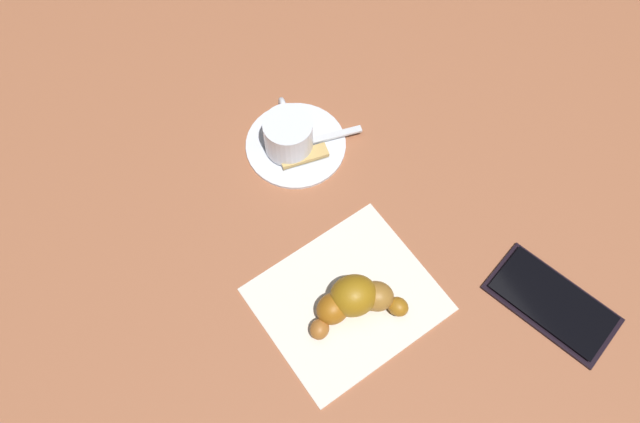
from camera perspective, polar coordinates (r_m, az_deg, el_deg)
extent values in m
plane|color=#9B5A3B|center=(0.79, 1.18, -0.70)|extent=(1.80, 1.80, 0.00)
cylinder|color=silver|center=(0.84, -2.14, 5.95)|extent=(0.13, 0.13, 0.01)
cylinder|color=silver|center=(0.81, -2.58, 6.80)|extent=(0.06, 0.06, 0.05)
cylinder|color=#422114|center=(0.81, -2.59, 7.01)|extent=(0.05, 0.05, 0.00)
torus|color=silver|center=(0.83, -3.21, 8.86)|extent=(0.03, 0.01, 0.03)
cube|color=silver|center=(0.84, 0.44, 6.50)|extent=(0.03, 0.10, 0.00)
ellipsoid|color=silver|center=(0.83, -3.76, 5.53)|extent=(0.02, 0.03, 0.01)
cube|color=tan|center=(0.82, -1.40, 4.89)|extent=(0.03, 0.06, 0.01)
cube|color=silver|center=(0.75, 2.40, -7.66)|extent=(0.19, 0.21, 0.00)
ellipsoid|color=#986016|center=(0.74, 6.85, -8.28)|extent=(0.03, 0.03, 0.02)
ellipsoid|color=olive|center=(0.73, 4.98, -7.41)|extent=(0.05, 0.05, 0.03)
ellipsoid|color=#956713|center=(0.73, 2.95, -7.37)|extent=(0.06, 0.06, 0.05)
ellipsoid|color=#995813|center=(0.73, 1.14, -8.49)|extent=(0.04, 0.05, 0.03)
ellipsoid|color=#9E5D24|center=(0.73, -0.05, -10.26)|extent=(0.03, 0.03, 0.02)
cube|color=black|center=(0.79, 19.68, -7.57)|extent=(0.16, 0.12, 0.01)
cube|color=black|center=(0.79, 19.78, -7.46)|extent=(0.15, 0.11, 0.00)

